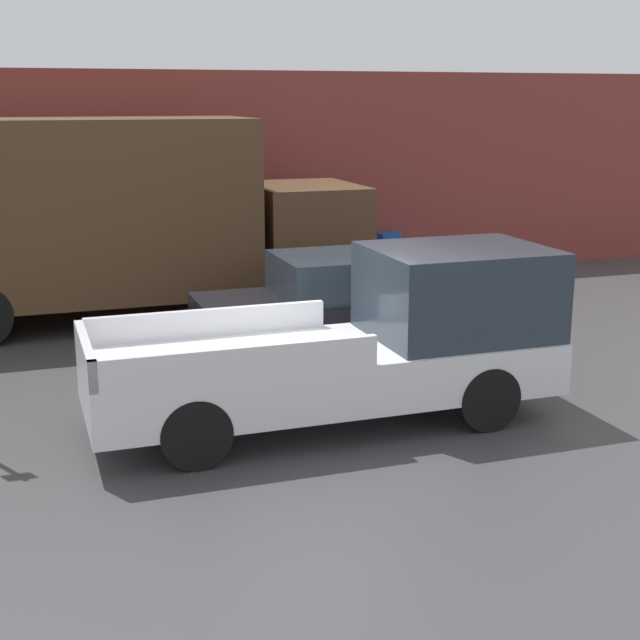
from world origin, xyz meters
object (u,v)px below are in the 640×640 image
at_px(pickup_truck, 370,342).
at_px(delivery_truck, 96,215).
at_px(car, 356,304).
at_px(newspaper_box, 388,255).

xyz_separation_m(pickup_truck, delivery_truck, (-2.68, 6.21, 0.94)).
xyz_separation_m(car, delivery_truck, (-3.53, 3.53, 1.11)).
height_order(pickup_truck, car, pickup_truck).
bearing_deg(delivery_truck, pickup_truck, -66.68).
bearing_deg(car, delivery_truck, 135.01).
distance_m(pickup_truck, delivery_truck, 6.83).
distance_m(car, delivery_truck, 5.11).
relative_size(pickup_truck, car, 1.20).
bearing_deg(pickup_truck, delivery_truck, 113.32).
distance_m(delivery_truck, newspaper_box, 6.99).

